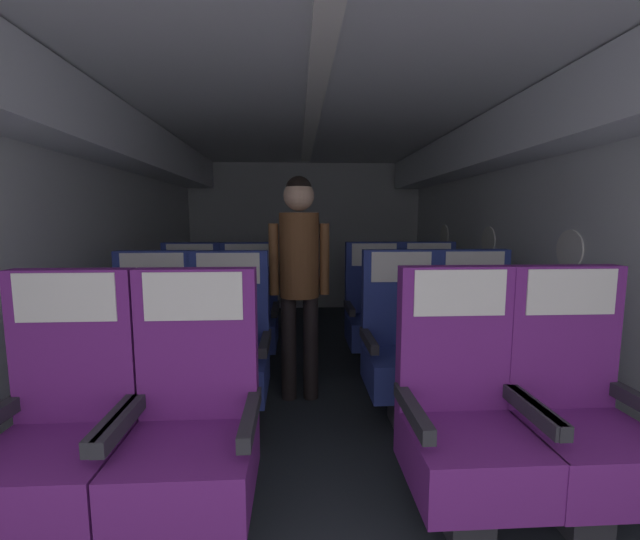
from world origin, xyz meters
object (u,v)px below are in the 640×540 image
at_px(seat_c_left_aisle, 248,317).
at_px(seat_a_right_aisle, 577,418).
at_px(seat_c_right_aisle, 430,314).
at_px(flight_attendant, 299,264).
at_px(seat_a_left_aisle, 192,430).
at_px(seat_a_right_window, 464,421).
at_px(seat_b_left_aisle, 228,353).
at_px(seat_c_left_window, 189,317).
at_px(seat_c_right_window, 375,315).
at_px(seat_a_left_window, 62,434).
at_px(seat_b_left_window, 151,353).
at_px(seat_b_right_aisle, 477,348).
at_px(seat_b_right_window, 403,349).

bearing_deg(seat_c_left_aisle, seat_a_right_aisle, -49.86).
relative_size(seat_c_right_aisle, flight_attendant, 0.69).
height_order(seat_a_left_aisle, seat_a_right_window, same).
bearing_deg(seat_c_right_aisle, flight_attendant, -152.19).
distance_m(seat_b_left_aisle, seat_c_left_window, 1.09).
xyz_separation_m(seat_a_right_aisle, seat_a_right_window, (-0.49, 0.00, 0.00)).
bearing_deg(seat_c_right_window, seat_c_left_aisle, 179.95).
relative_size(seat_a_left_window, flight_attendant, 0.69).
bearing_deg(seat_c_left_aisle, seat_c_right_window, -0.05).
distance_m(seat_a_left_window, seat_c_right_aisle, 2.87).
relative_size(seat_a_left_window, seat_c_left_aisle, 1.00).
distance_m(seat_b_left_window, seat_b_left_aisle, 0.49).
xyz_separation_m(seat_a_left_window, seat_c_right_aisle, (2.12, 1.93, 0.00)).
xyz_separation_m(seat_a_left_window, seat_b_left_window, (0.01, 0.98, 0.00)).
height_order(seat_c_left_aisle, seat_c_right_window, same).
bearing_deg(seat_c_right_window, seat_a_right_aisle, -75.33).
distance_m(seat_b_left_window, seat_b_right_aisle, 2.11).
height_order(seat_a_left_window, seat_c_right_aisle, same).
bearing_deg(seat_c_left_window, seat_b_right_aisle, -24.27).
xyz_separation_m(seat_a_right_aisle, seat_c_left_window, (-2.12, 1.92, 0.00)).
height_order(seat_a_right_aisle, seat_b_left_aisle, same).
distance_m(seat_b_left_aisle, seat_c_left_aisle, 0.97).
relative_size(seat_a_right_window, flight_attendant, 0.69).
bearing_deg(seat_c_right_aisle, seat_b_right_aisle, -89.99).
xyz_separation_m(seat_a_right_window, seat_c_right_aisle, (0.49, 1.92, 0.00)).
distance_m(seat_c_right_aisle, seat_c_right_window, 0.50).
bearing_deg(seat_c_left_window, seat_a_right_aisle, -42.24).
bearing_deg(seat_c_right_window, seat_b_left_window, -149.79).
height_order(seat_b_left_window, seat_b_right_aisle, same).
distance_m(seat_a_right_window, seat_b_left_window, 1.89).
relative_size(seat_a_right_aisle, flight_attendant, 0.69).
bearing_deg(seat_c_right_aisle, seat_c_right_window, -178.60).
xyz_separation_m(seat_a_right_aisle, seat_c_right_window, (-0.50, 1.91, 0.00)).
bearing_deg(seat_c_right_window, seat_c_left_window, 179.64).
height_order(seat_c_right_aisle, flight_attendant, flight_attendant).
height_order(seat_b_right_window, flight_attendant, flight_attendant).
distance_m(seat_a_left_aisle, seat_b_left_aisle, 0.96).
height_order(seat_a_right_aisle, seat_b_right_aisle, same).
bearing_deg(seat_a_right_aisle, seat_c_left_window, 137.76).
height_order(seat_a_right_aisle, seat_c_left_aisle, same).
bearing_deg(seat_b_right_window, seat_c_right_window, 90.08).
xyz_separation_m(seat_b_right_aisle, seat_b_right_window, (-0.50, -0.00, 0.00)).
bearing_deg(seat_b_left_aisle, seat_c_left_window, 116.67).
xyz_separation_m(seat_a_left_window, seat_c_right_window, (1.62, 1.92, 0.00)).
bearing_deg(seat_a_left_aisle, seat_c_right_aisle, 50.19).
bearing_deg(seat_b_left_aisle, seat_b_right_window, 1.03).
relative_size(seat_a_right_aisle, seat_b_right_aisle, 1.00).
height_order(seat_a_right_window, seat_b_left_aisle, same).
bearing_deg(seat_a_right_aisle, seat_a_left_aisle, -179.65).
xyz_separation_m(seat_b_left_aisle, flight_attendant, (0.46, 0.36, 0.52)).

